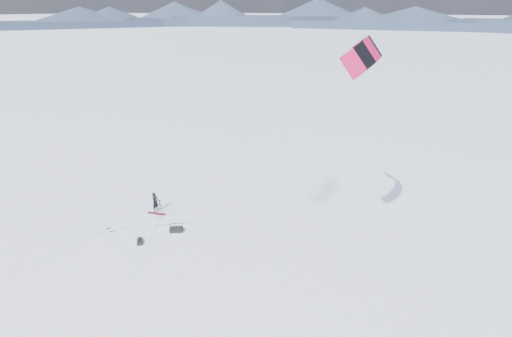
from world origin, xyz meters
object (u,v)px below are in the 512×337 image
Objects in this scene: tripod at (160,206)px; gear_bag_b at (140,241)px; snowkiter at (156,211)px; gear_bag_a at (176,229)px; snowboard at (156,214)px.

tripod is 4.03m from gear_bag_b.
snowkiter is 1.25× the size of tripod.
gear_bag_b is at bearing -152.96° from gear_bag_a.
snowboard is 1.52× the size of gear_bag_a.
snowkiter is 1.64× the size of gear_bag_a.
gear_bag_a is at bearing -36.32° from snowboard.
snowkiter is 2.29× the size of gear_bag_b.
snowboard is at bearing -172.62° from tripod.
tripod is at bearing 157.42° from gear_bag_b.
tripod is 3.07m from gear_bag_a.
tripod reaches higher than snowkiter.
gear_bag_a is (3.22, -1.12, 0.17)m from snowboard.
snowkiter is 4.55m from gear_bag_b.
gear_bag_a is at bearing 108.53° from gear_bag_b.
snowboard is 2.12× the size of gear_bag_b.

